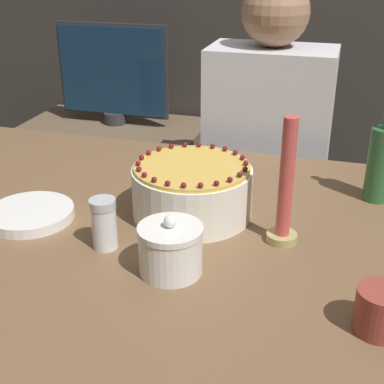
{
  "coord_description": "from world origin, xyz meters",
  "views": [
    {
      "loc": [
        0.37,
        -0.97,
        1.34
      ],
      "look_at": [
        0.06,
        0.09,
        0.82
      ],
      "focal_mm": 50.0,
      "sensor_mm": 36.0,
      "label": 1
    }
  ],
  "objects_px": {
    "cake": "(192,190)",
    "tv_monitor": "(113,73)",
    "person_man_blue_shirt": "(264,191)",
    "candle": "(285,194)",
    "sugar_shaker": "(104,223)",
    "bottle": "(380,163)",
    "sugar_bowl": "(171,249)"
  },
  "relations": [
    {
      "from": "cake",
      "to": "tv_monitor",
      "type": "xyz_separation_m",
      "value": [
        -0.67,
        1.07,
        -0.01
      ]
    },
    {
      "from": "cake",
      "to": "person_man_blue_shirt",
      "type": "height_order",
      "value": "person_man_blue_shirt"
    },
    {
      "from": "candle",
      "to": "tv_monitor",
      "type": "bearing_deg",
      "value": 128.11
    },
    {
      "from": "cake",
      "to": "tv_monitor",
      "type": "distance_m",
      "value": 1.27
    },
    {
      "from": "sugar_shaker",
      "to": "bottle",
      "type": "height_order",
      "value": "bottle"
    },
    {
      "from": "sugar_shaker",
      "to": "tv_monitor",
      "type": "distance_m",
      "value": 1.37
    },
    {
      "from": "cake",
      "to": "bottle",
      "type": "height_order",
      "value": "bottle"
    },
    {
      "from": "person_man_blue_shirt",
      "to": "bottle",
      "type": "bearing_deg",
      "value": 127.58
    },
    {
      "from": "person_man_blue_shirt",
      "to": "cake",
      "type": "bearing_deg",
      "value": 83.07
    },
    {
      "from": "cake",
      "to": "tv_monitor",
      "type": "relative_size",
      "value": 0.55
    },
    {
      "from": "sugar_bowl",
      "to": "tv_monitor",
      "type": "distance_m",
      "value": 1.49
    },
    {
      "from": "sugar_bowl",
      "to": "sugar_shaker",
      "type": "height_order",
      "value": "sugar_bowl"
    },
    {
      "from": "sugar_bowl",
      "to": "person_man_blue_shirt",
      "type": "xyz_separation_m",
      "value": [
        0.05,
        0.88,
        -0.27
      ]
    },
    {
      "from": "cake",
      "to": "sugar_bowl",
      "type": "relative_size",
      "value": 2.19
    },
    {
      "from": "sugar_shaker",
      "to": "person_man_blue_shirt",
      "type": "distance_m",
      "value": 0.9
    },
    {
      "from": "sugar_bowl",
      "to": "bottle",
      "type": "relative_size",
      "value": 0.49
    },
    {
      "from": "cake",
      "to": "sugar_bowl",
      "type": "bearing_deg",
      "value": -83.4
    },
    {
      "from": "bottle",
      "to": "candle",
      "type": "bearing_deg",
      "value": -125.79
    },
    {
      "from": "bottle",
      "to": "person_man_blue_shirt",
      "type": "height_order",
      "value": "person_man_blue_shirt"
    },
    {
      "from": "sugar_bowl",
      "to": "tv_monitor",
      "type": "xyz_separation_m",
      "value": [
        -0.7,
        1.31,
        0.01
      ]
    },
    {
      "from": "candle",
      "to": "sugar_bowl",
      "type": "bearing_deg",
      "value": -137.31
    },
    {
      "from": "candle",
      "to": "tv_monitor",
      "type": "xyz_separation_m",
      "value": [
        -0.89,
        1.13,
        -0.06
      ]
    },
    {
      "from": "sugar_bowl",
      "to": "candle",
      "type": "relative_size",
      "value": 0.46
    },
    {
      "from": "cake",
      "to": "bottle",
      "type": "distance_m",
      "value": 0.46
    },
    {
      "from": "cake",
      "to": "tv_monitor",
      "type": "bearing_deg",
      "value": 122.17
    },
    {
      "from": "cake",
      "to": "sugar_shaker",
      "type": "bearing_deg",
      "value": -124.6
    },
    {
      "from": "sugar_shaker",
      "to": "candle",
      "type": "relative_size",
      "value": 0.4
    },
    {
      "from": "candle",
      "to": "tv_monitor",
      "type": "distance_m",
      "value": 1.44
    },
    {
      "from": "sugar_shaker",
      "to": "bottle",
      "type": "distance_m",
      "value": 0.67
    },
    {
      "from": "sugar_bowl",
      "to": "sugar_shaker",
      "type": "xyz_separation_m",
      "value": [
        -0.16,
        0.05,
        0.01
      ]
    },
    {
      "from": "sugar_bowl",
      "to": "bottle",
      "type": "distance_m",
      "value": 0.59
    },
    {
      "from": "cake",
      "to": "sugar_bowl",
      "type": "xyz_separation_m",
      "value": [
        0.03,
        -0.24,
        -0.01
      ]
    }
  ]
}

